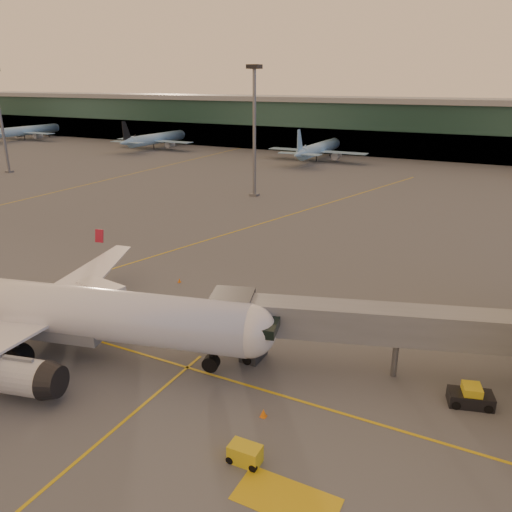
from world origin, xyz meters
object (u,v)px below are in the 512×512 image
at_px(catering_truck, 102,300).
at_px(pushback_tug, 471,397).
at_px(main_airplane, 45,310).
at_px(gpu_cart, 245,454).

bearing_deg(catering_truck, pushback_tug, 11.42).
distance_m(main_airplane, catering_truck, 7.18).
height_order(catering_truck, pushback_tug, catering_truck).
xyz_separation_m(catering_truck, gpu_cart, (21.95, -11.06, -1.61)).
height_order(main_airplane, catering_truck, main_airplane).
bearing_deg(pushback_tug, gpu_cart, -149.20).
bearing_deg(gpu_cart, catering_truck, 152.11).
relative_size(gpu_cart, pushback_tug, 0.61).
height_order(gpu_cart, pushback_tug, pushback_tug).
height_order(main_airplane, gpu_cart, main_airplane).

